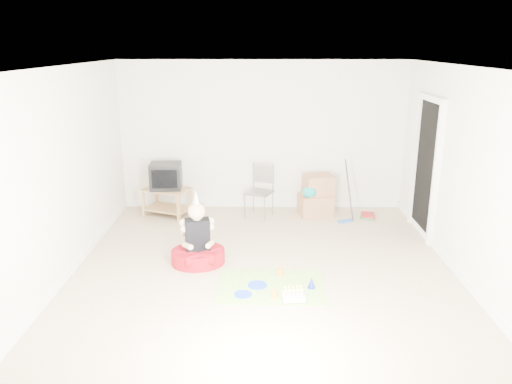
{
  "coord_description": "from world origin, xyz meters",
  "views": [
    {
      "loc": [
        -0.04,
        -6.16,
        2.86
      ],
      "look_at": [
        -0.1,
        0.4,
        0.9
      ],
      "focal_mm": 35.0,
      "sensor_mm": 36.0,
      "label": 1
    }
  ],
  "objects_px": {
    "crt_tv": "(166,176)",
    "cardboard_boxes": "(316,196)",
    "folding_chair": "(259,192)",
    "tv_stand": "(167,199)",
    "seated_woman": "(198,248)",
    "birthday_cake": "(293,297)"
  },
  "relations": [
    {
      "from": "tv_stand",
      "to": "cardboard_boxes",
      "type": "height_order",
      "value": "cardboard_boxes"
    },
    {
      "from": "tv_stand",
      "to": "seated_woman",
      "type": "relative_size",
      "value": 0.85
    },
    {
      "from": "crt_tv",
      "to": "folding_chair",
      "type": "distance_m",
      "value": 1.61
    },
    {
      "from": "tv_stand",
      "to": "folding_chair",
      "type": "height_order",
      "value": "folding_chair"
    },
    {
      "from": "birthday_cake",
      "to": "folding_chair",
      "type": "bearing_deg",
      "value": 98.03
    },
    {
      "from": "birthday_cake",
      "to": "tv_stand",
      "type": "bearing_deg",
      "value": 123.7
    },
    {
      "from": "tv_stand",
      "to": "birthday_cake",
      "type": "distance_m",
      "value": 3.6
    },
    {
      "from": "tv_stand",
      "to": "folding_chair",
      "type": "relative_size",
      "value": 0.98
    },
    {
      "from": "tv_stand",
      "to": "crt_tv",
      "type": "bearing_deg",
      "value": 180.0
    },
    {
      "from": "tv_stand",
      "to": "crt_tv",
      "type": "relative_size",
      "value": 1.7
    },
    {
      "from": "folding_chair",
      "to": "seated_woman",
      "type": "bearing_deg",
      "value": -113.08
    },
    {
      "from": "tv_stand",
      "to": "cardboard_boxes",
      "type": "xyz_separation_m",
      "value": [
        2.57,
        0.04,
        0.06
      ]
    },
    {
      "from": "crt_tv",
      "to": "cardboard_boxes",
      "type": "bearing_deg",
      "value": -2.97
    },
    {
      "from": "folding_chair",
      "to": "tv_stand",
      "type": "bearing_deg",
      "value": 177.19
    },
    {
      "from": "folding_chair",
      "to": "seated_woman",
      "type": "xyz_separation_m",
      "value": [
        -0.81,
        -1.91,
        -0.21
      ]
    },
    {
      "from": "crt_tv",
      "to": "cardboard_boxes",
      "type": "distance_m",
      "value": 2.6
    },
    {
      "from": "birthday_cake",
      "to": "cardboard_boxes",
      "type": "bearing_deg",
      "value": 79.15
    },
    {
      "from": "seated_woman",
      "to": "folding_chair",
      "type": "bearing_deg",
      "value": 66.92
    },
    {
      "from": "tv_stand",
      "to": "crt_tv",
      "type": "xyz_separation_m",
      "value": [
        -0.0,
        0.0,
        0.42
      ]
    },
    {
      "from": "seated_woman",
      "to": "tv_stand",
      "type": "bearing_deg",
      "value": 111.17
    },
    {
      "from": "folding_chair",
      "to": "birthday_cake",
      "type": "bearing_deg",
      "value": -81.97
    },
    {
      "from": "folding_chair",
      "to": "birthday_cake",
      "type": "xyz_separation_m",
      "value": [
        0.41,
        -2.91,
        -0.4
      ]
    }
  ]
}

